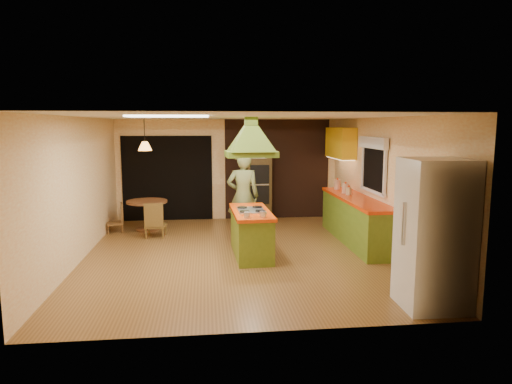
{
  "coord_description": "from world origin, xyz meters",
  "views": [
    {
      "loc": [
        -0.55,
        -8.16,
        2.35
      ],
      "look_at": [
        0.35,
        -0.0,
        1.15
      ],
      "focal_mm": 32.0,
      "sensor_mm": 36.0,
      "label": 1
    }
  ],
  "objects": [
    {
      "name": "ceiling_plane",
      "position": [
        0.0,
        0.0,
        2.5
      ],
      "size": [
        6.5,
        6.5,
        0.0
      ],
      "primitive_type": "plane",
      "rotation": [
        3.14,
        0.0,
        0.0
      ],
      "color": "silver",
      "rests_on": "room_walls"
    },
    {
      "name": "fluor_panel",
      "position": [
        -1.1,
        -1.2,
        2.48
      ],
      "size": [
        1.2,
        0.6,
        0.03
      ],
      "primitive_type": "cube",
      "color": "white",
      "rests_on": "ceiling_plane"
    },
    {
      "name": "canister_large",
      "position": [
        2.4,
        1.79,
        1.03
      ],
      "size": [
        0.19,
        0.19,
        0.21
      ],
      "primitive_type": "cylinder",
      "rotation": [
        0.0,
        0.0,
        0.41
      ],
      "color": "beige",
      "rests_on": "right_counter"
    },
    {
      "name": "brick_panel",
      "position": [
        1.25,
        3.23,
        1.25
      ],
      "size": [
        2.64,
        0.03,
        2.5
      ],
      "primitive_type": "cube",
      "color": "#381E14",
      "rests_on": "ground"
    },
    {
      "name": "chair_left",
      "position": [
        -2.58,
        2.02,
        0.32
      ],
      "size": [
        0.42,
        0.42,
        0.64
      ],
      "primitive_type": null,
      "rotation": [
        0.0,
        0.0,
        -1.37
      ],
      "color": "brown",
      "rests_on": "ground"
    },
    {
      "name": "room_walls",
      "position": [
        0.0,
        0.0,
        1.25
      ],
      "size": [
        5.5,
        6.5,
        6.5
      ],
      "color": "#FEE6B6",
      "rests_on": "ground"
    },
    {
      "name": "range_hood",
      "position": [
        0.25,
        -0.1,
        2.26
      ],
      "size": [
        0.92,
        0.69,
        0.78
      ],
      "rotation": [
        0.0,
        0.0,
        0.05
      ],
      "color": "#536E1B",
      "rests_on": "ceiling_plane"
    },
    {
      "name": "canister_medium",
      "position": [
        2.4,
        1.19,
        1.02
      ],
      "size": [
        0.16,
        0.16,
        0.2
      ],
      "primitive_type": "cylinder",
      "rotation": [
        0.0,
        0.0,
        -0.15
      ],
      "color": "beige",
      "rests_on": "right_counter"
    },
    {
      "name": "pendant_lamp",
      "position": [
        -1.88,
        2.12,
        1.9
      ],
      "size": [
        0.32,
        0.32,
        0.2
      ],
      "primitive_type": "cone",
      "rotation": [
        0.0,
        0.0,
        0.04
      ],
      "color": "#FF9E3F",
      "rests_on": "ceiling_plane"
    },
    {
      "name": "dining_table",
      "position": [
        -1.88,
        2.12,
        0.48
      ],
      "size": [
        0.9,
        0.9,
        0.68
      ],
      "rotation": [
        0.0,
        0.0,
        0.07
      ],
      "color": "brown",
      "rests_on": "ground"
    },
    {
      "name": "right_counter",
      "position": [
        2.45,
        0.6,
        0.46
      ],
      "size": [
        0.62,
        3.05,
        0.92
      ],
      "color": "olive",
      "rests_on": "ground"
    },
    {
      "name": "wall_oven",
      "position": [
        0.74,
        2.95,
        0.89
      ],
      "size": [
        0.6,
        0.61,
        1.77
      ],
      "rotation": [
        0.0,
        0.0,
        0.02
      ],
      "color": "#4C3718",
      "rests_on": "ground"
    },
    {
      "name": "kitchen_island",
      "position": [
        0.25,
        -0.1,
        0.42
      ],
      "size": [
        0.71,
        1.66,
        0.84
      ],
      "rotation": [
        0.0,
        0.0,
        0.03
      ],
      "color": "olive",
      "rests_on": "ground"
    },
    {
      "name": "chair_near",
      "position": [
        -1.63,
        1.47,
        0.38
      ],
      "size": [
        0.44,
        0.44,
        0.75
      ],
      "primitive_type": null,
      "rotation": [
        0.0,
        0.0,
        3.07
      ],
      "color": "brown",
      "rests_on": "ground"
    },
    {
      "name": "nook_opening",
      "position": [
        -1.5,
        3.23,
        1.05
      ],
      "size": [
        2.2,
        0.03,
        2.1
      ],
      "primitive_type": "cube",
      "color": "black",
      "rests_on": "ground"
    },
    {
      "name": "window_right",
      "position": [
        2.7,
        0.4,
        1.77
      ],
      "size": [
        0.12,
        1.35,
        1.06
      ],
      "color": "black",
      "rests_on": "room_walls"
    },
    {
      "name": "upper_cabinets",
      "position": [
        2.57,
        2.2,
        1.95
      ],
      "size": [
        0.34,
        1.4,
        0.7
      ],
      "primitive_type": "cube",
      "color": "yellow",
      "rests_on": "room_walls"
    },
    {
      "name": "canister_small",
      "position": [
        2.4,
        0.95,
        1.0
      ],
      "size": [
        0.15,
        0.15,
        0.16
      ],
      "primitive_type": "cylinder",
      "rotation": [
        0.0,
        0.0,
        -0.39
      ],
      "color": "beige",
      "rests_on": "right_counter"
    },
    {
      "name": "man",
      "position": [
        0.2,
        1.07,
        0.91
      ],
      "size": [
        0.68,
        0.46,
        1.82
      ],
      "primitive_type": "imported",
      "rotation": [
        0.0,
        0.0,
        3.1
      ],
      "color": "brown",
      "rests_on": "ground"
    },
    {
      "name": "ground",
      "position": [
        0.0,
        0.0,
        0.0
      ],
      "size": [
        6.5,
        6.5,
        0.0
      ],
      "primitive_type": "plane",
      "color": "brown",
      "rests_on": "ground"
    },
    {
      "name": "refrigerator",
      "position": [
        2.35,
        -2.75,
        0.97
      ],
      "size": [
        0.82,
        0.78,
        1.94
      ],
      "primitive_type": "cube",
      "rotation": [
        0.0,
        0.0,
        -0.03
      ],
      "color": "white",
      "rests_on": "ground"
    }
  ]
}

